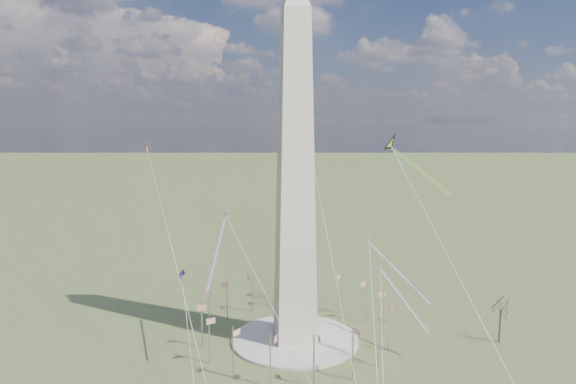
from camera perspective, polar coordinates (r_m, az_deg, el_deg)
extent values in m
plane|color=#425028|center=(151.76, 0.78, -16.19)|extent=(2000.00, 2000.00, 0.00)
cylinder|color=beige|center=(151.60, 0.78, -16.06)|extent=(36.00, 36.00, 0.80)
cylinder|color=#AEB0B5|center=(155.44, 10.54, -13.14)|extent=(0.36, 0.36, 13.00)
cube|color=red|center=(154.78, 10.42, -11.14)|extent=(2.40, 0.08, 1.50)
cylinder|color=#AEB0B5|center=(163.66, 8.69, -12.00)|extent=(0.36, 0.36, 13.00)
cube|color=red|center=(162.88, 8.43, -10.12)|extent=(2.25, 0.99, 1.50)
cylinder|color=#AEB0B5|center=(169.78, 5.97, -11.20)|extent=(0.36, 0.36, 13.00)
cube|color=red|center=(168.74, 5.61, -9.43)|extent=(1.75, 1.75, 1.50)
cylinder|color=#AEB0B5|center=(173.11, 2.73, -10.79)|extent=(0.36, 0.36, 13.00)
cube|color=red|center=(171.73, 2.31, -9.08)|extent=(0.99, 2.25, 1.50)
cylinder|color=#AEB0B5|center=(173.33, -0.68, -10.75)|extent=(0.36, 0.36, 13.00)
cube|color=red|center=(171.53, -1.12, -9.10)|extent=(0.08, 2.40, 1.50)
cylinder|color=#AEB0B5|center=(170.40, -3.96, -11.11)|extent=(0.36, 0.36, 13.00)
cube|color=red|center=(168.19, -4.38, -9.47)|extent=(0.99, 2.25, 1.50)
cylinder|color=#AEB0B5|center=(164.63, -6.78, -11.84)|extent=(0.36, 0.36, 13.00)
cube|color=red|center=(162.02, -7.13, -10.19)|extent=(1.75, 1.75, 1.50)
cylinder|color=#AEB0B5|center=(156.64, -8.77, -12.93)|extent=(0.36, 0.36, 13.00)
cube|color=red|center=(153.71, -9.00, -11.24)|extent=(2.25, 0.99, 1.50)
cylinder|color=#AEB0B5|center=(147.40, -9.55, -14.31)|extent=(0.36, 0.36, 13.00)
cube|color=red|center=(144.27, -9.60, -12.56)|extent=(2.40, 0.08, 1.50)
cylinder|color=#AEB0B5|center=(138.22, -8.74, -15.85)|extent=(0.36, 0.36, 13.00)
cube|color=red|center=(135.06, -8.57, -13.99)|extent=(2.25, 0.99, 1.50)
cylinder|color=#AEB0B5|center=(130.63, -6.13, -17.27)|extent=(0.36, 0.36, 13.00)
cube|color=red|center=(127.66, -5.72, -15.28)|extent=(1.75, 1.75, 1.50)
cylinder|color=#AEB0B5|center=(126.17, -1.97, -18.18)|extent=(0.36, 0.36, 13.00)
cube|color=red|center=(123.62, -1.38, -16.04)|extent=(0.99, 2.25, 1.50)
cylinder|color=#AEB0B5|center=(125.88, 2.88, -18.25)|extent=(0.36, 0.36, 13.00)
cube|color=red|center=(123.88, 3.51, -16.00)|extent=(0.08, 2.40, 1.50)
cylinder|color=#AEB0B5|center=(129.81, 7.21, -17.46)|extent=(0.36, 0.36, 13.00)
cube|color=red|center=(128.39, 7.72, -15.17)|extent=(0.99, 2.25, 1.50)
cylinder|color=#AEB0B5|center=(137.06, 10.06, -16.10)|extent=(0.36, 0.36, 13.00)
cube|color=red|center=(136.09, 10.36, -13.86)|extent=(1.75, 1.75, 1.50)
cylinder|color=#AEB0B5|center=(146.12, 11.11, -14.56)|extent=(0.36, 0.36, 13.00)
cube|color=red|center=(145.41, 11.20, -12.43)|extent=(2.25, 0.99, 1.50)
cylinder|color=#49392C|center=(160.51, 22.48, -13.56)|extent=(0.50, 0.50, 9.73)
cube|color=yellow|center=(157.24, 14.68, 2.33)|extent=(13.44, 12.63, 12.62)
cube|color=yellow|center=(155.08, 14.39, 2.27)|extent=(13.44, 12.63, 12.62)
cube|color=#3C1663|center=(153.58, -11.73, -8.90)|extent=(2.13, 2.30, 2.34)
cube|color=#F74527|center=(154.73, -11.69, -10.27)|extent=(0.53, 2.99, 8.06)
cube|color=#F74527|center=(134.22, 12.27, -8.75)|extent=(10.91, 15.91, 11.74)
cube|color=#F74527|center=(134.78, -7.94, -6.72)|extent=(5.80, 21.52, 13.78)
cube|color=#F74527|center=(146.69, 12.73, -11.63)|extent=(7.29, 17.88, 11.84)
cube|color=red|center=(169.61, -15.49, 5.00)|extent=(1.36, 1.93, 1.47)
cube|color=red|center=(169.69, -15.47, 4.46)|extent=(1.07, 1.07, 3.35)
cube|color=silver|center=(184.35, 1.92, 7.92)|extent=(1.43, 1.70, 1.66)
cube|color=silver|center=(184.36, 1.92, 7.36)|extent=(0.46, 1.45, 3.81)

